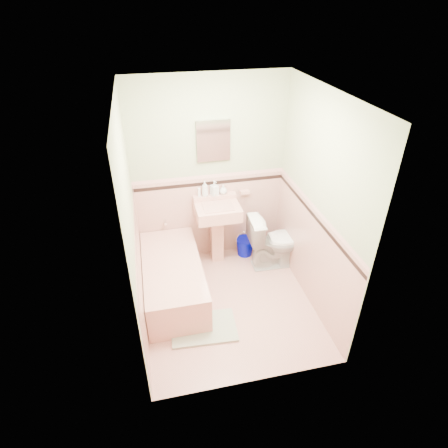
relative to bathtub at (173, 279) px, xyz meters
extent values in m
plane|color=#DC9F90|center=(0.63, -0.33, -0.23)|extent=(2.20, 2.20, 0.00)
plane|color=white|center=(0.63, -0.33, 2.27)|extent=(2.20, 2.20, 0.00)
plane|color=beige|center=(0.63, 0.77, 1.02)|extent=(2.50, 0.00, 2.50)
plane|color=beige|center=(0.63, -1.43, 1.02)|extent=(2.50, 0.00, 2.50)
plane|color=beige|center=(-0.37, -0.33, 1.02)|extent=(0.00, 2.50, 2.50)
plane|color=beige|center=(1.63, -0.33, 1.02)|extent=(0.00, 2.50, 2.50)
plane|color=#DFA495|center=(0.63, 0.76, 0.38)|extent=(2.00, 0.00, 2.00)
plane|color=#DFA495|center=(0.63, -1.42, 0.38)|extent=(2.00, 0.00, 2.00)
plane|color=#DFA495|center=(-0.36, -0.33, 0.38)|extent=(0.00, 2.20, 2.20)
plane|color=#DFA495|center=(1.62, -0.33, 0.38)|extent=(0.00, 2.20, 2.20)
plane|color=black|center=(0.63, 0.75, 0.90)|extent=(2.00, 0.00, 2.00)
plane|color=black|center=(0.63, -1.41, 0.90)|extent=(2.00, 0.00, 2.00)
plane|color=black|center=(-0.35, -0.33, 0.89)|extent=(0.00, 2.20, 2.20)
plane|color=black|center=(1.61, -0.33, 0.89)|extent=(0.00, 2.20, 2.20)
plane|color=#DCA29A|center=(0.63, 0.75, 0.99)|extent=(2.00, 0.00, 2.00)
plane|color=#DCA29A|center=(0.63, -1.41, 0.99)|extent=(2.00, 0.00, 2.00)
plane|color=#DCA29A|center=(-0.35, -0.33, 1.00)|extent=(0.00, 2.20, 2.20)
plane|color=#DCA29A|center=(1.61, -0.33, 1.00)|extent=(0.00, 2.20, 2.20)
cube|color=#D79685|center=(0.00, 0.00, 0.00)|extent=(0.70, 1.50, 0.45)
cylinder|color=silver|center=(0.00, 0.72, 0.41)|extent=(0.04, 0.12, 0.04)
cylinder|color=silver|center=(0.68, 0.67, 0.72)|extent=(0.02, 0.02, 0.10)
cube|color=white|center=(0.68, 0.74, 1.47)|extent=(0.41, 0.04, 0.51)
cube|color=#D79685|center=(1.10, 0.73, 0.72)|extent=(0.13, 0.07, 0.04)
imported|color=#B2B2B2|center=(0.55, 0.71, 0.85)|extent=(0.10, 0.10, 0.21)
imported|color=#B2B2B2|center=(0.68, 0.71, 0.84)|extent=(0.12, 0.12, 0.20)
imported|color=#B2B2B2|center=(0.80, 0.71, 0.81)|extent=(0.13, 0.13, 0.13)
cylinder|color=white|center=(0.47, 0.71, 0.80)|extent=(0.04, 0.04, 0.12)
imported|color=white|center=(1.44, 0.29, 0.16)|extent=(0.77, 0.45, 0.77)
cube|color=gray|center=(0.26, -0.67, -0.21)|extent=(0.76, 0.54, 0.03)
cube|color=#BF1E59|center=(0.22, -0.56, -0.16)|extent=(0.18, 0.13, 0.07)
camera|label=1|loc=(-0.16, -3.59, 3.05)|focal=29.85mm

